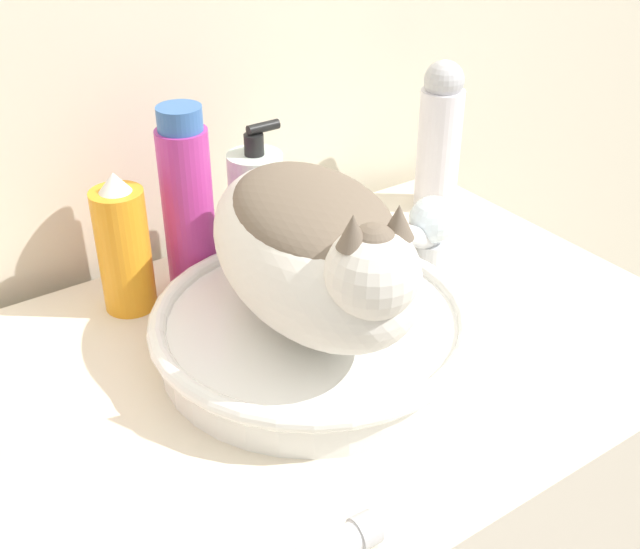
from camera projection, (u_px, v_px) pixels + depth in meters
sink_basin at (313, 330)px, 0.84m from camera, size 0.34×0.34×0.05m
cat at (316, 245)px, 0.78m from camera, size 0.30×0.33×0.17m
faucet at (427, 234)px, 0.95m from camera, size 0.14×0.06×0.13m
spray_bottle_trigger at (124, 247)px, 0.90m from camera, size 0.06×0.06×0.17m
soap_pump_bottle at (257, 208)px, 0.98m from camera, size 0.07×0.07×0.18m
lotion_bottle_white at (440, 135)px, 1.11m from camera, size 0.06×0.06×0.21m
shampoo_bottle_tall at (191, 203)px, 0.92m from camera, size 0.06×0.06×0.22m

